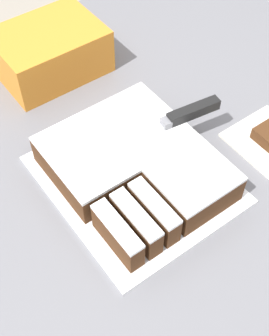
{
  "coord_description": "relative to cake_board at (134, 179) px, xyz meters",
  "views": [
    {
      "loc": [
        -0.33,
        -0.48,
        1.69
      ],
      "look_at": [
        -0.01,
        -0.04,
        1.0
      ],
      "focal_mm": 50.0,
      "sensor_mm": 36.0,
      "label": 1
    }
  ],
  "objects": [
    {
      "name": "paper_napkin",
      "position": [
        0.28,
        -0.08,
        0.0
      ],
      "size": [
        0.15,
        0.15,
        0.01
      ],
      "color": "white",
      "rests_on": "countertop"
    },
    {
      "name": "knife",
      "position": [
        0.13,
        0.02,
        0.08
      ],
      "size": [
        0.3,
        0.06,
        0.02
      ],
      "rotation": [
        0.0,
        0.0,
        3.0
      ],
      "color": "silver",
      "rests_on": "cake"
    },
    {
      "name": "ground_plane",
      "position": [
        0.01,
        0.04,
        -0.96
      ],
      "size": [
        8.0,
        8.0,
        0.0
      ],
      "primitive_type": "plane",
      "color": "#9E9384"
    },
    {
      "name": "storage_box",
      "position": [
        0.04,
        0.38,
        0.05
      ],
      "size": [
        0.24,
        0.18,
        0.11
      ],
      "color": "orange",
      "rests_on": "countertop"
    },
    {
      "name": "cake_board",
      "position": [
        0.0,
        0.0,
        0.0
      ],
      "size": [
        0.31,
        0.36,
        0.01
      ],
      "color": "white",
      "rests_on": "countertop"
    },
    {
      "name": "countertop",
      "position": [
        0.01,
        0.04,
        -0.48
      ],
      "size": [
        1.4,
        1.1,
        0.96
      ],
      "color": "slate",
      "rests_on": "ground_plane"
    },
    {
      "name": "cake",
      "position": [
        0.01,
        0.01,
        0.04
      ],
      "size": [
        0.27,
        0.32,
        0.06
      ],
      "color": "#472814",
      "rests_on": "cake_board"
    }
  ]
}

